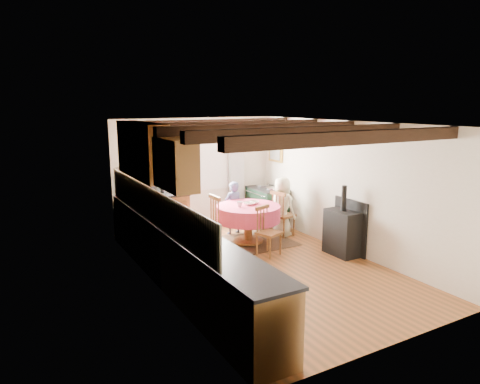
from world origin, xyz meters
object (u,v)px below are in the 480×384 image
child_right (282,207)px  child_far (233,208)px  chair_near (269,231)px  chair_left (206,223)px  dining_table (248,224)px  cup (240,204)px  chair_right (283,213)px  aga_range (267,206)px  cast_iron_stove (343,221)px

child_right → child_far: bearing=39.0°
chair_near → chair_left: chair_left is taller
dining_table → cup: cup is taller
chair_near → child_right: bearing=25.0°
child_far → chair_right: bearing=139.2°
dining_table → chair_near: bearing=-92.4°
chair_near → aga_range: bearing=38.3°
chair_right → chair_near: bearing=120.1°
chair_right → cup: size_ratio=8.64×
dining_table → child_far: child_far is taller
chair_near → child_right: 1.27m
chair_left → child_right: (1.72, 0.00, 0.11)m
aga_range → chair_near: bearing=-122.0°
chair_right → cast_iron_stove: size_ratio=0.75×
cast_iron_stove → cup: size_ratio=11.56×
chair_near → cup: (-0.16, 0.80, 0.35)m
chair_left → cup: bearing=81.8°
dining_table → child_far: size_ratio=1.12×
chair_right → cast_iron_stove: bearing=177.4°
child_right → aga_range: bearing=-27.3°
chair_near → chair_right: size_ratio=0.94×
aga_range → child_right: (-0.16, -0.81, 0.18)m
chair_right → child_far: size_ratio=0.85×
chair_near → aga_range: size_ratio=0.96×
dining_table → cup: size_ratio=11.30×
aga_range → chair_right: bearing=-100.7°
chair_near → chair_left: size_ratio=0.89×
chair_right → cast_iron_stove: 1.50m
child_far → chair_left: bearing=29.6°
dining_table → child_right: bearing=6.2°
chair_near → child_far: bearing=67.6°
chair_near → aga_range: 2.00m
chair_left → chair_right: chair_left is taller
dining_table → aga_range: aga_range is taller
chair_left → chair_right: size_ratio=1.06×
aga_range → cup: 1.56m
dining_table → cast_iron_stove: (1.14, -1.42, 0.26)m
cup → dining_table: bearing=-0.6°
dining_table → cast_iron_stove: size_ratio=0.98×
dining_table → child_right: size_ratio=1.02×
chair_left → cast_iron_stove: bearing=52.5°
child_right → cup: bearing=79.1°
chair_right → chair_left: bearing=75.5°
cast_iron_stove → cup: cast_iron_stove is taller
child_far → cup: bearing=67.8°
cast_iron_stove → child_right: bearing=100.3°
chair_right → cup: chair_right is taller
chair_right → dining_table: bearing=80.3°
chair_left → child_right: child_right is taller
cup → chair_right: bearing=2.7°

